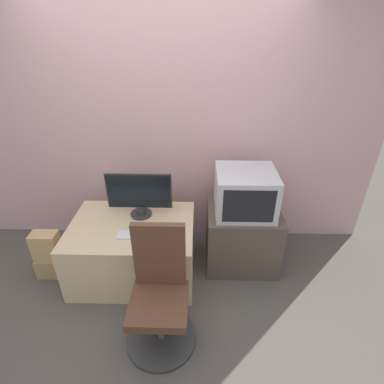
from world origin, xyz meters
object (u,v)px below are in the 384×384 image
Objects in this scene: crt_tv at (245,192)px; main_monitor at (139,195)px; keyboard at (136,235)px; cardboard_box_lower at (52,266)px; office_chair at (160,299)px; mouse at (163,236)px.

main_monitor is at bearing -179.10° from crt_tv.
keyboard is 1.02m from cardboard_box_lower.
office_chair reaches higher than cardboard_box_lower.
crt_tv is at bearing 19.55° from keyboard.
mouse is 1.24m from cardboard_box_lower.
main_monitor is 0.99m from office_chair.
cardboard_box_lower is (-0.89, -0.23, -0.70)m from main_monitor.
keyboard is at bearing -88.47° from main_monitor.
keyboard is at bearing -160.45° from crt_tv.
office_chair is (-0.72, -0.87, -0.45)m from crt_tv.
keyboard is 1.15× the size of cardboard_box_lower.
keyboard is at bearing -6.29° from cardboard_box_lower.
cardboard_box_lower is at bearing 174.00° from mouse.
keyboard is 0.62m from office_chair.
main_monitor is at bearing 91.53° from keyboard.
cardboard_box_lower is (-0.89, 0.10, -0.48)m from keyboard.
office_chair reaches higher than keyboard.
mouse is 0.23× the size of cardboard_box_lower.
cardboard_box_lower is at bearing 151.71° from office_chair.
mouse is 0.86m from crt_tv.
crt_tv reaches higher than keyboard.
crt_tv is at bearing 7.57° from cardboard_box_lower.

